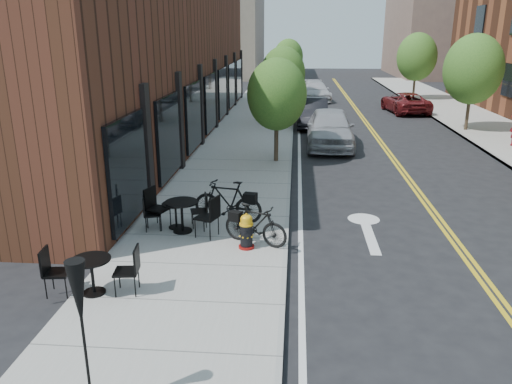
{
  "coord_description": "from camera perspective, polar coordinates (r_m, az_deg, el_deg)",
  "views": [
    {
      "loc": [
        0.1,
        -9.44,
        4.83
      ],
      "look_at": [
        -0.83,
        2.34,
        1.0
      ],
      "focal_mm": 35.0,
      "sensor_mm": 36.0,
      "label": 1
    }
  ],
  "objects": [
    {
      "name": "tree_far_b",
      "position": [
        26.88,
        23.58,
        12.73
      ],
      "size": [
        2.8,
        2.8,
        4.62
      ],
      "color": "#382B1E",
      "rests_on": "sidewalk_far"
    },
    {
      "name": "fire_hydrant",
      "position": [
        11.27,
        -1.11,
        -4.56
      ],
      "size": [
        0.45,
        0.45,
        0.83
      ],
      "rotation": [
        0.0,
        0.0,
        0.3
      ],
      "color": "maroon",
      "rests_on": "sidewalk_near"
    },
    {
      "name": "bicycle_right",
      "position": [
        11.43,
        -0.07,
        -3.75
      ],
      "size": [
        1.64,
        1.04,
        0.96
      ],
      "primitive_type": "imported",
      "rotation": [
        0.0,
        0.0,
        1.17
      ],
      "color": "black",
      "rests_on": "sidewalk_near"
    },
    {
      "name": "tree_near_c",
      "position": [
        34.52,
        3.47,
        14.1
      ],
      "size": [
        2.1,
        2.1,
        3.67
      ],
      "color": "#382B1E",
      "rests_on": "sidewalk_near"
    },
    {
      "name": "parked_car_far",
      "position": [
        32.51,
        16.67,
        9.78
      ],
      "size": [
        2.63,
        4.72,
        1.25
      ],
      "primitive_type": "imported",
      "rotation": [
        0.0,
        0.0,
        3.27
      ],
      "color": "maroon",
      "rests_on": "ground"
    },
    {
      "name": "patio_umbrella",
      "position": [
        6.6,
        -19.49,
        -12.11
      ],
      "size": [
        0.34,
        0.34,
        2.11
      ],
      "color": "black",
      "rests_on": "sidewalk_near"
    },
    {
      "name": "bistro_set_c",
      "position": [
        12.56,
        -9.16,
        -2.25
      ],
      "size": [
        1.59,
        0.83,
        0.84
      ],
      "rotation": [
        0.0,
        0.0,
        0.29
      ],
      "color": "black",
      "rests_on": "sidewalk_near"
    },
    {
      "name": "tree_near_a",
      "position": [
        18.58,
        2.39,
        11.06
      ],
      "size": [
        2.2,
        2.2,
        3.81
      ],
      "color": "#382B1E",
      "rests_on": "sidewalk_near"
    },
    {
      "name": "tree_near_b",
      "position": [
        26.53,
        3.1,
        13.36
      ],
      "size": [
        2.3,
        2.3,
        3.98
      ],
      "color": "#382B1E",
      "rests_on": "sidewalk_near"
    },
    {
      "name": "bistro_set_b",
      "position": [
        12.27,
        -8.47,
        -2.27
      ],
      "size": [
        1.91,
        1.1,
        1.01
      ],
      "rotation": [
        0.0,
        0.0,
        -0.35
      ],
      "color": "black",
      "rests_on": "sidewalk_near"
    },
    {
      "name": "tree_far_c",
      "position": [
        38.43,
        17.9,
        14.48
      ],
      "size": [
        2.8,
        2.8,
        4.62
      ],
      "color": "#382B1E",
      "rests_on": "sidewalk_far"
    },
    {
      "name": "sidewalk_near",
      "position": [
        20.12,
        -1.58,
        4.24
      ],
      "size": [
        4.0,
        70.0,
        0.12
      ],
      "primitive_type": "cube",
      "color": "#9E9B93",
      "rests_on": "ground"
    },
    {
      "name": "bg_building_right",
      "position": [
        61.54,
        20.56,
        17.97
      ],
      "size": [
        10.0,
        16.0,
        12.0
      ],
      "primitive_type": "cube",
      "color": "brown",
      "rests_on": "ground"
    },
    {
      "name": "bistro_set_a",
      "position": [
        9.85,
        -18.24,
        -8.56
      ],
      "size": [
        1.73,
        0.82,
        0.92
      ],
      "rotation": [
        0.0,
        0.0,
        0.12
      ],
      "color": "black",
      "rests_on": "sidewalk_near"
    },
    {
      "name": "parked_car_a",
      "position": [
        21.94,
        8.45,
        7.25
      ],
      "size": [
        2.05,
        4.9,
        1.66
      ],
      "primitive_type": "imported",
      "rotation": [
        0.0,
        0.0,
        -0.02
      ],
      "color": "#A0A2A8",
      "rests_on": "ground"
    },
    {
      "name": "ground",
      "position": [
        10.6,
        3.54,
        -9.18
      ],
      "size": [
        120.0,
        120.0,
        0.0
      ],
      "primitive_type": "plane",
      "color": "black",
      "rests_on": "ground"
    },
    {
      "name": "bicycle_left",
      "position": [
        12.8,
        -3.24,
        -1.04
      ],
      "size": [
        1.89,
        0.87,
        1.09
      ],
      "primitive_type": "imported",
      "rotation": [
        0.0,
        0.0,
        -1.77
      ],
      "color": "black",
      "rests_on": "sidewalk_near"
    },
    {
      "name": "parked_car_b",
      "position": [
        26.78,
        6.46,
        9.04
      ],
      "size": [
        1.59,
        4.44,
        1.46
      ],
      "primitive_type": "imported",
      "rotation": [
        0.0,
        0.0,
        -0.01
      ],
      "color": "black",
      "rests_on": "ground"
    },
    {
      "name": "building_near",
      "position": [
        24.38,
        -11.54,
        14.48
      ],
      "size": [
        5.0,
        28.0,
        7.0
      ],
      "primitive_type": "cube",
      "color": "#442415",
      "rests_on": "ground"
    },
    {
      "name": "parked_car_c",
      "position": [
        36.98,
        6.75,
        11.38
      ],
      "size": [
        2.42,
        4.82,
        1.34
      ],
      "primitive_type": "imported",
      "rotation": [
        0.0,
        0.0,
        0.12
      ],
      "color": "silver",
      "rests_on": "ground"
    },
    {
      "name": "bg_building_left",
      "position": [
        58.01,
        -3.67,
        18.08
      ],
      "size": [
        8.0,
        14.0,
        10.0
      ],
      "primitive_type": "cube",
      "color": "#726656",
      "rests_on": "ground"
    },
    {
      "name": "tree_near_d",
      "position": [
        42.49,
        3.72,
        15.16
      ],
      "size": [
        2.4,
        2.4,
        4.11
      ],
      "color": "#382B1E",
      "rests_on": "sidewalk_near"
    }
  ]
}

